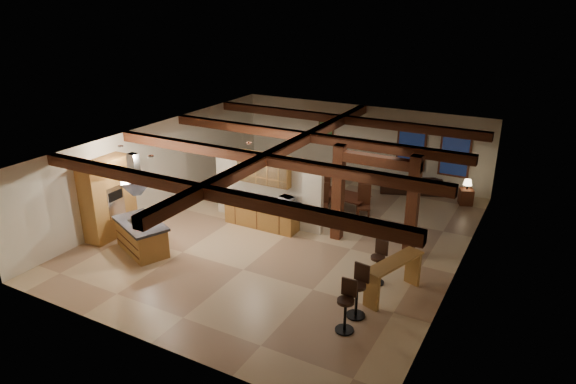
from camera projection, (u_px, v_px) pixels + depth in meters
name	position (u px, v px, depth m)	size (l,w,h in m)	color
ground	(288.00, 234.00, 15.69)	(12.00, 12.00, 0.00)	tan
room_walls	(288.00, 179.00, 15.05)	(12.00, 12.00, 12.00)	beige
ceiling_beams	(288.00, 147.00, 14.70)	(10.00, 12.00, 0.28)	#3C150F
timber_posts	(375.00, 189.00, 14.35)	(2.50, 0.30, 2.90)	#3C150F
partition_wall	(268.00, 190.00, 16.15)	(3.80, 0.18, 2.20)	beige
pantry_cabinet	(108.00, 198.00, 15.22)	(0.67, 1.60, 2.40)	#9F6B33
back_counter	(262.00, 212.00, 16.06)	(2.50, 0.66, 0.94)	#9F6B33
upper_display_cabinet	(264.00, 169.00, 15.73)	(1.80, 0.36, 0.95)	#9F6B33
range_hood	(137.00, 193.00, 14.03)	(1.10, 1.10, 1.40)	silver
back_windows	(433.00, 151.00, 18.76)	(2.70, 0.07, 1.70)	#3C150F
framed_art	(326.00, 132.00, 20.61)	(0.65, 0.05, 0.85)	#3C150F
recessed_cans	(174.00, 148.00, 14.21)	(3.16, 2.46, 0.03)	silver
kitchen_island	(142.00, 236.00, 14.51)	(2.07, 1.63, 0.91)	#9F6B33
dining_table	(343.00, 203.00, 17.29)	(1.63, 0.91, 0.57)	#421C10
sofa	(411.00, 183.00, 18.95)	(2.27, 0.89, 0.66)	black
microwave	(287.00, 200.00, 15.45)	(0.43, 0.29, 0.24)	silver
bar_counter	(394.00, 272.00, 12.28)	(1.02, 1.85, 0.95)	#9F6B33
side_table	(466.00, 197.00, 17.84)	(0.45, 0.45, 0.56)	#3C150F
table_lamp	(468.00, 182.00, 17.65)	(0.30, 0.30, 0.35)	black
bar_stool_a	(346.00, 306.00, 11.01)	(0.42, 0.42, 1.20)	black
bar_stool_b	(358.00, 291.00, 11.50)	(0.44, 0.45, 1.26)	black
bar_stool_c	(378.00, 262.00, 12.87)	(0.40, 0.41, 1.14)	black
dining_chairs	(344.00, 194.00, 17.19)	(2.28, 2.28, 1.16)	#3C150F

